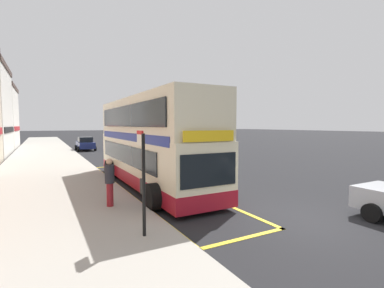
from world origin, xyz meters
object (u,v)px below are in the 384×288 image
at_px(bus_stop_sign, 143,175).
at_px(pedestrian_waiting_near_sign, 110,180).
at_px(parked_car_grey_distant, 116,137).
at_px(parked_car_grey_far, 163,148).
at_px(double_decker_bus, 150,145).
at_px(parked_car_navy_across, 85,144).

bearing_deg(bus_stop_sign, pedestrian_waiting_near_sign, 93.91).
bearing_deg(pedestrian_waiting_near_sign, parked_car_grey_distant, 76.67).
distance_m(parked_car_grey_far, parked_car_grey_distant, 27.99).
relative_size(parked_car_grey_far, parked_car_grey_distant, 1.00).
xyz_separation_m(parked_car_grey_far, parked_car_grey_distant, (1.92, 27.93, 0.00)).
distance_m(double_decker_bus, parked_car_grey_far, 13.01).
distance_m(double_decker_bus, bus_stop_sign, 6.81).
bearing_deg(pedestrian_waiting_near_sign, parked_car_navy_across, 84.43).
bearing_deg(double_decker_bus, parked_car_grey_distant, 79.32).
xyz_separation_m(bus_stop_sign, parked_car_grey_far, (8.02, 18.03, -0.97)).
bearing_deg(parked_car_navy_across, double_decker_bus, 89.87).
bearing_deg(pedestrian_waiting_near_sign, double_decker_bus, 50.28).
xyz_separation_m(bus_stop_sign, parked_car_navy_across, (2.28, 28.62, -0.97)).
bearing_deg(parked_car_navy_across, parked_car_grey_distant, -114.48).
relative_size(double_decker_bus, bus_stop_sign, 4.09).
height_order(bus_stop_sign, parked_car_grey_distant, bus_stop_sign).
height_order(parked_car_grey_far, pedestrian_waiting_near_sign, pedestrian_waiting_near_sign).
height_order(parked_car_navy_across, pedestrian_waiting_near_sign, pedestrian_waiting_near_sign).
bearing_deg(parked_car_grey_far, pedestrian_waiting_near_sign, 60.61).
bearing_deg(parked_car_grey_far, double_decker_bus, 64.10).
bearing_deg(parked_car_grey_distant, bus_stop_sign, -99.89).
xyz_separation_m(bus_stop_sign, parked_car_grey_distant, (9.94, 45.96, -0.97)).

